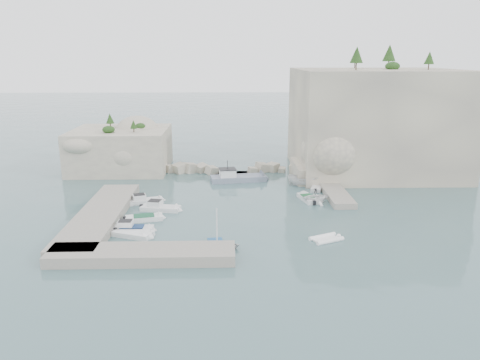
{
  "coord_description": "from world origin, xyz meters",
  "views": [
    {
      "loc": [
        -1.65,
        -54.56,
        19.18
      ],
      "look_at": [
        0.0,
        6.0,
        3.0
      ],
      "focal_mm": 35.0,
      "sensor_mm": 36.0,
      "label": 1
    }
  ],
  "objects_px": {
    "tender_east_a": "(315,203)",
    "motorboat_d": "(132,231)",
    "motorboat_e": "(133,236)",
    "motorboat_c": "(144,220)",
    "inflatable_dinghy": "(326,240)",
    "tender_east_d": "(304,186)",
    "rowboat": "(217,250)",
    "work_boat": "(238,181)",
    "motorboat_a": "(145,203)",
    "tender_east_c": "(317,189)",
    "motorboat_b": "(161,210)",
    "tender_east_b": "(308,200)"
  },
  "relations": [
    {
      "from": "motorboat_b",
      "to": "rowboat",
      "type": "distance_m",
      "value": 14.9
    },
    {
      "from": "motorboat_e",
      "to": "tender_east_c",
      "type": "xyz_separation_m",
      "value": [
        23.59,
        17.92,
        0.0
      ]
    },
    {
      "from": "motorboat_b",
      "to": "inflatable_dinghy",
      "type": "height_order",
      "value": "motorboat_b"
    },
    {
      "from": "motorboat_a",
      "to": "tender_east_a",
      "type": "xyz_separation_m",
      "value": [
        22.92,
        -0.5,
        0.0
      ]
    },
    {
      "from": "tender_east_a",
      "to": "inflatable_dinghy",
      "type": "bearing_deg",
      "value": 162.58
    },
    {
      "from": "motorboat_c",
      "to": "tender_east_a",
      "type": "xyz_separation_m",
      "value": [
        21.9,
        6.29,
        0.0
      ]
    },
    {
      "from": "motorboat_d",
      "to": "rowboat",
      "type": "distance_m",
      "value": 11.15
    },
    {
      "from": "motorboat_d",
      "to": "tender_east_d",
      "type": "bearing_deg",
      "value": 40.44
    },
    {
      "from": "inflatable_dinghy",
      "to": "tender_east_d",
      "type": "height_order",
      "value": "tender_east_d"
    },
    {
      "from": "motorboat_d",
      "to": "tender_east_a",
      "type": "height_order",
      "value": "tender_east_a"
    },
    {
      "from": "rowboat",
      "to": "tender_east_c",
      "type": "bearing_deg",
      "value": -42.23
    },
    {
      "from": "tender_east_c",
      "to": "tender_east_d",
      "type": "distance_m",
      "value": 2.32
    },
    {
      "from": "inflatable_dinghy",
      "to": "work_boat",
      "type": "relative_size",
      "value": 0.39
    },
    {
      "from": "motorboat_a",
      "to": "tender_east_d",
      "type": "bearing_deg",
      "value": 0.1
    },
    {
      "from": "motorboat_d",
      "to": "work_boat",
      "type": "relative_size",
      "value": 0.55
    },
    {
      "from": "tender_east_b",
      "to": "motorboat_a",
      "type": "bearing_deg",
      "value": 78.34
    },
    {
      "from": "tender_east_a",
      "to": "motorboat_d",
      "type": "bearing_deg",
      "value": 101.95
    },
    {
      "from": "motorboat_e",
      "to": "rowboat",
      "type": "relative_size",
      "value": 1.02
    },
    {
      "from": "motorboat_b",
      "to": "inflatable_dinghy",
      "type": "xyz_separation_m",
      "value": [
        19.13,
        -10.54,
        0.0
      ]
    },
    {
      "from": "motorboat_a",
      "to": "work_boat",
      "type": "xyz_separation_m",
      "value": [
        12.82,
        11.04,
        0.0
      ]
    },
    {
      "from": "rowboat",
      "to": "tender_east_d",
      "type": "height_order",
      "value": "tender_east_d"
    },
    {
      "from": "motorboat_c",
      "to": "rowboat",
      "type": "relative_size",
      "value": 1.03
    },
    {
      "from": "motorboat_e",
      "to": "rowboat",
      "type": "distance_m",
      "value": 10.17
    },
    {
      "from": "motorboat_d",
      "to": "work_boat",
      "type": "height_order",
      "value": "work_boat"
    },
    {
      "from": "tender_east_a",
      "to": "tender_east_b",
      "type": "distance_m",
      "value": 1.39
    },
    {
      "from": "motorboat_e",
      "to": "work_boat",
      "type": "xyz_separation_m",
      "value": [
        12.1,
        22.94,
        0.0
      ]
    },
    {
      "from": "rowboat",
      "to": "work_boat",
      "type": "height_order",
      "value": "work_boat"
    },
    {
      "from": "motorboat_e",
      "to": "tender_east_c",
      "type": "distance_m",
      "value": 29.62
    },
    {
      "from": "motorboat_a",
      "to": "motorboat_b",
      "type": "height_order",
      "value": "same"
    },
    {
      "from": "tender_east_d",
      "to": "work_boat",
      "type": "relative_size",
      "value": 0.54
    },
    {
      "from": "tender_east_a",
      "to": "tender_east_d",
      "type": "height_order",
      "value": "same"
    },
    {
      "from": "motorboat_c",
      "to": "inflatable_dinghy",
      "type": "xyz_separation_m",
      "value": [
        20.62,
        -6.89,
        0.0
      ]
    },
    {
      "from": "motorboat_b",
      "to": "work_boat",
      "type": "xyz_separation_m",
      "value": [
        10.29,
        14.18,
        0.0
      ]
    },
    {
      "from": "tender_east_d",
      "to": "motorboat_d",
      "type": "bearing_deg",
      "value": 149.17
    },
    {
      "from": "motorboat_a",
      "to": "inflatable_dinghy",
      "type": "xyz_separation_m",
      "value": [
        21.65,
        -13.67,
        0.0
      ]
    },
    {
      "from": "tender_east_c",
      "to": "tender_east_d",
      "type": "bearing_deg",
      "value": 59.6
    },
    {
      "from": "motorboat_d",
      "to": "motorboat_e",
      "type": "relative_size",
      "value": 1.09
    },
    {
      "from": "motorboat_e",
      "to": "motorboat_c",
      "type": "bearing_deg",
      "value": 107.72
    },
    {
      "from": "tender_east_a",
      "to": "work_boat",
      "type": "distance_m",
      "value": 15.34
    },
    {
      "from": "motorboat_c",
      "to": "motorboat_d",
      "type": "bearing_deg",
      "value": -112.96
    },
    {
      "from": "tender_east_c",
      "to": "motorboat_c",
      "type": "bearing_deg",
      "value": 134.95
    },
    {
      "from": "inflatable_dinghy",
      "to": "rowboat",
      "type": "bearing_deg",
      "value": 166.43
    },
    {
      "from": "motorboat_c",
      "to": "rowboat",
      "type": "xyz_separation_m",
      "value": [
        8.98,
        -9.23,
        0.0
      ]
    },
    {
      "from": "tender_east_c",
      "to": "tender_east_d",
      "type": "height_order",
      "value": "tender_east_d"
    },
    {
      "from": "tender_east_a",
      "to": "tender_east_d",
      "type": "xyz_separation_m",
      "value": [
        -0.22,
        8.21,
        0.0
      ]
    },
    {
      "from": "tender_east_a",
      "to": "tender_east_c",
      "type": "height_order",
      "value": "tender_east_a"
    },
    {
      "from": "motorboat_b",
      "to": "motorboat_d",
      "type": "distance_m",
      "value": 7.67
    },
    {
      "from": "motorboat_b",
      "to": "tender_east_b",
      "type": "distance_m",
      "value": 19.88
    },
    {
      "from": "rowboat",
      "to": "motorboat_e",
      "type": "bearing_deg",
      "value": 56.78
    },
    {
      "from": "motorboat_e",
      "to": "tender_east_a",
      "type": "height_order",
      "value": "tender_east_a"
    }
  ]
}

